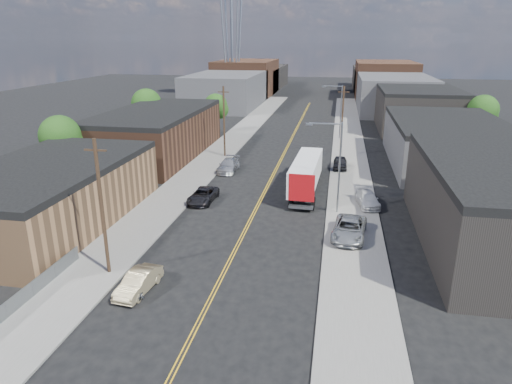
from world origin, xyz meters
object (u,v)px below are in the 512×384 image
at_px(car_left_b, 138,282).
at_px(car_left_d, 228,165).
at_px(car_left_a, 138,280).
at_px(car_right_lot_a, 349,229).
at_px(car_right_lot_c, 340,163).
at_px(semi_truck, 307,171).
at_px(car_left_c, 203,195).
at_px(car_right_lot_b, 368,199).

distance_m(car_left_b, car_left_d, 29.68).
bearing_deg(car_left_a, car_right_lot_a, 34.12).
relative_size(car_right_lot_a, car_right_lot_c, 1.32).
distance_m(semi_truck, car_left_c, 12.09).
relative_size(car_left_c, car_right_lot_b, 1.07).
bearing_deg(car_right_lot_c, car_left_a, -112.06).
bearing_deg(semi_truck, car_left_d, 154.18).
height_order(semi_truck, car_left_b, semi_truck).
bearing_deg(car_left_a, car_left_d, 88.29).
xyz_separation_m(car_right_lot_a, car_right_lot_b, (1.93, 8.32, -0.12)).
relative_size(car_left_b, car_left_c, 0.86).
bearing_deg(car_right_lot_a, car_right_lot_c, 98.68).
relative_size(car_left_c, car_left_d, 0.93).
distance_m(car_left_a, car_right_lot_c, 35.45).
distance_m(car_left_d, car_right_lot_a, 23.79).
xyz_separation_m(car_right_lot_a, car_right_lot_c, (-0.87, 22.00, -0.06)).
xyz_separation_m(car_right_lot_b, car_right_lot_c, (-2.80, 13.69, 0.06)).
bearing_deg(car_right_lot_c, semi_truck, -112.04).
bearing_deg(car_left_d, car_left_a, -88.08).
bearing_deg(car_right_lot_c, car_right_lot_b, -78.36).
bearing_deg(car_left_d, car_right_lot_b, -30.56).
distance_m(semi_truck, car_right_lot_c, 9.91).
bearing_deg(semi_truck, car_right_lot_c, 70.32).
relative_size(car_left_a, car_right_lot_b, 0.82).
bearing_deg(car_right_lot_c, car_right_lot_a, -87.66).
distance_m(car_left_b, car_right_lot_a, 17.97).
xyz_separation_m(semi_truck, car_left_d, (-10.40, 5.59, -1.42)).
height_order(semi_truck, car_left_d, semi_truck).
distance_m(car_left_b, car_right_lot_b, 25.22).
height_order(car_left_a, car_left_b, car_left_b).
bearing_deg(car_left_c, semi_truck, 33.04).
bearing_deg(car_left_d, car_right_lot_c, 14.47).
relative_size(semi_truck, car_left_c, 2.96).
xyz_separation_m(car_left_a, car_left_b, (0.16, -0.35, 0.06)).
xyz_separation_m(car_left_c, car_right_lot_b, (16.82, 1.53, 0.13)).
bearing_deg(car_right_lot_a, car_left_c, 161.91).
height_order(car_right_lot_a, car_right_lot_b, car_right_lot_a).
bearing_deg(car_left_d, car_left_c, -89.12).
height_order(car_left_a, car_right_lot_a, car_right_lot_a).
bearing_deg(car_left_d, car_left_b, -87.78).
relative_size(semi_truck, car_left_d, 2.76).
xyz_separation_m(car_left_a, car_left_c, (-0.65, 17.62, 0.04)).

